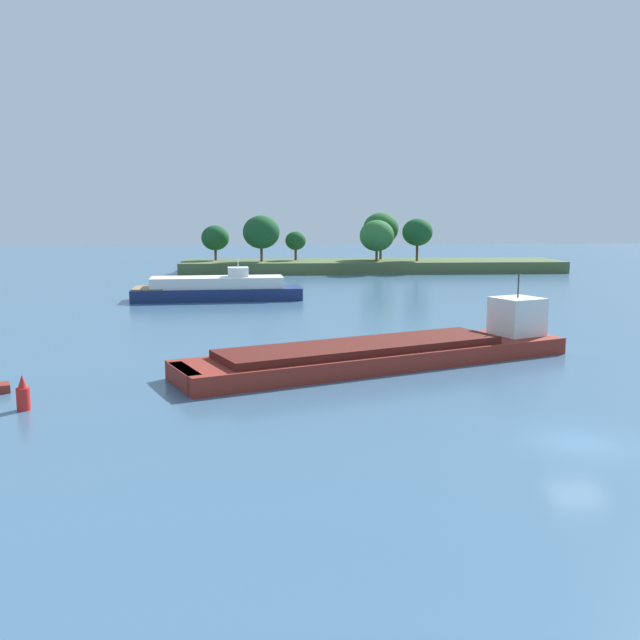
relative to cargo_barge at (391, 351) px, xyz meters
The scene contains 5 objects.
ground_plane 18.15m from the cargo_barge, 71.90° to the right, with size 400.00×400.00×0.00m, color #3D607F.
treeline_island 77.21m from the cargo_barge, 84.72° to the left, with size 65.96×13.10×10.25m.
cargo_barge is the anchor object (origin of this frame).
white_riverboat 39.98m from the cargo_barge, 111.31° to the left, with size 20.11×6.62×5.24m.
channel_buoy_red 23.39m from the cargo_barge, 154.73° to the right, with size 0.70×0.70×1.90m.
Camera 1 is at (-13.73, -29.97, 10.28)m, focal length 39.97 mm.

